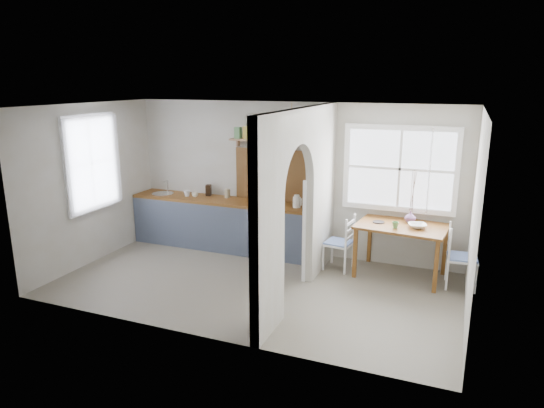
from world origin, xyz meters
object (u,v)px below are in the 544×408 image
at_px(chair_right, 462,257).
at_px(vase, 410,217).
at_px(dining_table, 400,251).
at_px(kettle, 297,201).
at_px(chair_left, 339,242).

bearing_deg(chair_right, vase, 66.39).
xyz_separation_m(chair_right, vase, (-0.79, 0.29, 0.44)).
relative_size(dining_table, chair_right, 1.41).
height_order(dining_table, kettle, kettle).
relative_size(dining_table, chair_left, 1.47).
distance_m(chair_right, vase, 0.95).
height_order(dining_table, chair_right, chair_right).
relative_size(kettle, vase, 1.17).
distance_m(chair_left, chair_right, 1.84).
xyz_separation_m(chair_left, kettle, (-0.78, 0.18, 0.56)).
distance_m(dining_table, kettle, 1.83).
relative_size(chair_left, chair_right, 0.96).
relative_size(chair_left, vase, 5.01).
bearing_deg(chair_left, dining_table, 101.12).
height_order(chair_left, chair_right, chair_right).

